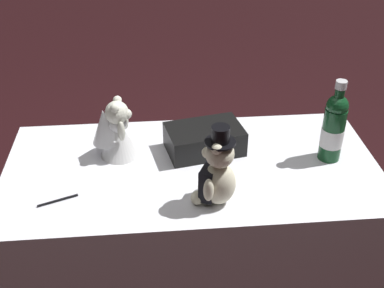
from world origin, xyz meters
TOP-DOWN VIEW (x-y plane):
  - reception_table at (0.00, 0.00)m, footprint 1.43×0.71m
  - teddy_bear_groom at (0.06, -0.22)m, footprint 0.15×0.15m
  - teddy_bear_bride at (-0.29, 0.11)m, footprint 0.20×0.16m
  - champagne_bottle at (0.54, 0.01)m, footprint 0.09×0.09m
  - signing_pen at (-0.48, -0.17)m, footprint 0.14×0.06m
  - gift_case_black at (0.06, 0.11)m, footprint 0.33×0.24m

SIDE VIEW (x-z plane):
  - reception_table at x=0.00m, z-range 0.00..0.74m
  - signing_pen at x=-0.48m, z-range 0.74..0.75m
  - gift_case_black at x=0.06m, z-range 0.74..0.84m
  - teddy_bear_bride at x=-0.29m, z-range 0.73..0.97m
  - teddy_bear_groom at x=0.06m, z-range 0.71..1.01m
  - champagne_bottle at x=0.54m, z-range 0.71..1.05m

